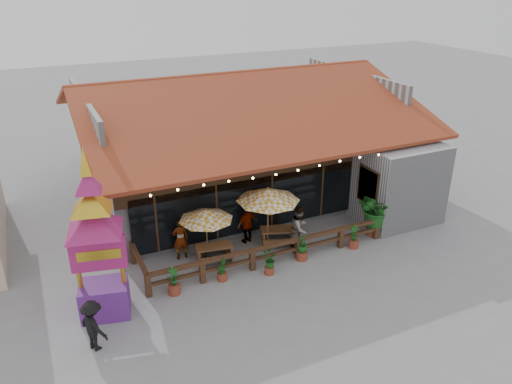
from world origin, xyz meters
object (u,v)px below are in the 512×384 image
umbrella_right (268,195)px  umbrella_left (206,215)px  thai_sign_tower (94,225)px  pedestrian (93,326)px  picnic_table_left (214,250)px  picnic_table_right (279,233)px  tropical_plant (375,209)px

umbrella_right → umbrella_left: bearing=176.3°
umbrella_right → thai_sign_tower: 7.05m
pedestrian → picnic_table_left: bearing=-87.4°
umbrella_right → picnic_table_right: (0.55, 0.07, -1.89)m
picnic_table_right → tropical_plant: size_ratio=0.84×
umbrella_left → umbrella_right: bearing=-3.7°
picnic_table_right → pedestrian: size_ratio=1.08×
umbrella_left → thai_sign_tower: thai_sign_tower is taller
tropical_plant → umbrella_right: bearing=168.6°
thai_sign_tower → umbrella_left: bearing=22.9°
umbrella_left → picnic_table_right: bearing=-1.7°
picnic_table_right → pedestrian: bearing=-157.6°
pedestrian → umbrella_right: bearing=-96.1°
thai_sign_tower → umbrella_right: bearing=13.4°
umbrella_right → thai_sign_tower: bearing=-166.6°
umbrella_right → pedestrian: 8.18m
umbrella_left → thai_sign_tower: bearing=-157.1°
pedestrian → thai_sign_tower: bearing=-49.7°
pedestrian → picnic_table_right: bearing=-97.1°
picnic_table_right → thai_sign_tower: bearing=-167.0°
picnic_table_right → tropical_plant: tropical_plant is taller
picnic_table_right → tropical_plant: 4.26m
picnic_table_left → thai_sign_tower: (-4.44, -1.58, 2.86)m
umbrella_right → pedestrian: umbrella_right is taller
picnic_table_left → tropical_plant: (6.98, -0.89, 0.77)m
pedestrian → umbrella_left: bearing=-84.6°
umbrella_left → picnic_table_right: size_ratio=1.29×
tropical_plant → picnic_table_right: bearing=166.2°
picnic_table_right → thai_sign_tower: size_ratio=0.29×
umbrella_left → tropical_plant: umbrella_left is taller
umbrella_left → pedestrian: 5.98m
thai_sign_tower → pedestrian: thai_sign_tower is taller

